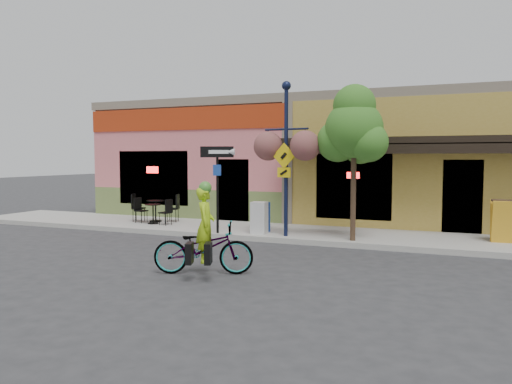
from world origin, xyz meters
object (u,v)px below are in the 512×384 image
at_px(building, 344,160).
at_px(lamp_post, 286,159).
at_px(cyclist_rider, 206,237).
at_px(one_way_sign, 217,190).
at_px(newspaper_box_blue, 262,217).
at_px(street_tree, 354,162).
at_px(newspaper_box_grey, 259,218).
at_px(bicycle, 203,248).

height_order(building, lamp_post, building).
xyz_separation_m(building, cyclist_rider, (-0.38, -10.98, -1.49)).
distance_m(cyclist_rider, one_way_sign, 4.56).
height_order(building, cyclist_rider, building).
relative_size(cyclist_rider, newspaper_box_blue, 1.72).
bearing_deg(lamp_post, cyclist_rider, -81.28).
distance_m(building, street_tree, 6.86).
height_order(cyclist_rider, street_tree, street_tree).
bearing_deg(newspaper_box_blue, street_tree, -10.67).
distance_m(building, newspaper_box_blue, 6.50).
bearing_deg(one_way_sign, street_tree, -15.09).
relative_size(newspaper_box_grey, street_tree, 0.22).
distance_m(building, bicycle, 11.12).
relative_size(building, newspaper_box_blue, 20.53).
xyz_separation_m(building, one_way_sign, (-2.21, -6.85, -0.83)).
bearing_deg(one_way_sign, lamp_post, -11.40).
relative_size(one_way_sign, newspaper_box_grey, 2.73).
height_order(lamp_post, newspaper_box_blue, lamp_post).
height_order(building, street_tree, building).
xyz_separation_m(one_way_sign, newspaper_box_grey, (1.17, 0.37, -0.80)).
relative_size(building, newspaper_box_grey, 19.67).
height_order(bicycle, cyclist_rider, cyclist_rider).
bearing_deg(building, newspaper_box_blue, -99.78).
bearing_deg(street_tree, newspaper_box_blue, 170.97).
bearing_deg(building, street_tree, -75.49).
xyz_separation_m(cyclist_rider, newspaper_box_grey, (-0.65, 4.49, -0.15)).
height_order(one_way_sign, street_tree, street_tree).
bearing_deg(building, newspaper_box_grey, -99.10).
distance_m(cyclist_rider, street_tree, 5.04).
bearing_deg(lamp_post, one_way_sign, -161.82).
relative_size(bicycle, one_way_sign, 0.80).
distance_m(one_way_sign, newspaper_box_grey, 1.46).
bearing_deg(newspaper_box_grey, building, 76.98).
bearing_deg(newspaper_box_blue, cyclist_rider, -83.51).
xyz_separation_m(lamp_post, street_tree, (1.90, -0.03, -0.08)).
bearing_deg(newspaper_box_grey, cyclist_rider, -85.64).
distance_m(bicycle, newspaper_box_grey, 4.53).
bearing_deg(bicycle, newspaper_box_blue, -13.22).
height_order(newspaper_box_grey, street_tree, street_tree).
bearing_deg(bicycle, one_way_sign, 2.48).
distance_m(lamp_post, one_way_sign, 2.23).
relative_size(cyclist_rider, one_way_sign, 0.60).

